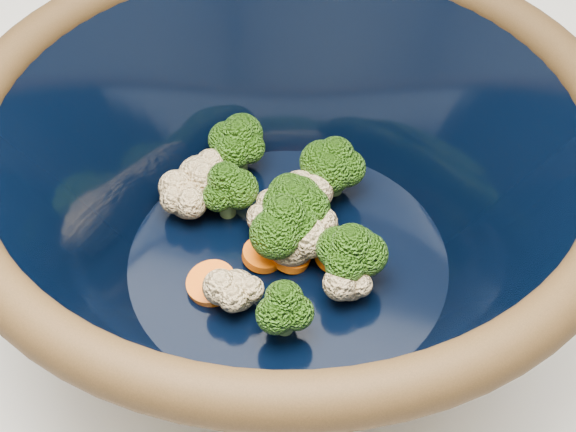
% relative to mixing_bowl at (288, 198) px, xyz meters
% --- Properties ---
extents(mixing_bowl, '(0.49, 0.49, 0.17)m').
position_rel_mixing_bowl_xyz_m(mixing_bowl, '(0.00, 0.00, 0.00)').
color(mixing_bowl, black).
rests_on(mixing_bowl, counter).
extents(vegetable_pile, '(0.16, 0.16, 0.06)m').
position_rel_mixing_bowl_xyz_m(vegetable_pile, '(-0.01, 0.02, -0.03)').
color(vegetable_pile, '#608442').
rests_on(vegetable_pile, mixing_bowl).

